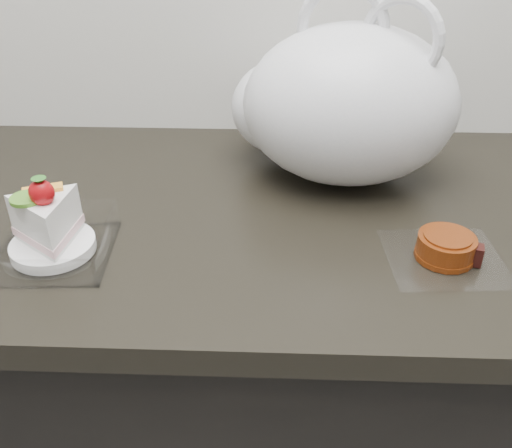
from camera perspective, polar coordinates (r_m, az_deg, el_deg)
The scene contains 4 objects.
counter at distance 1.19m, azimuth -0.95°, elevation -17.09°, with size 2.04×0.64×0.90m.
cake_tray at distance 0.82m, azimuth -19.88°, elevation -0.91°, with size 0.17×0.17×0.12m.
mooncake_wrap at distance 0.82m, azimuth 18.51°, elevation -2.41°, with size 0.17×0.16×0.04m.
plastic_bag at distance 0.96m, azimuth 8.17°, elevation 11.74°, with size 0.43×0.38×0.32m.
Camera 1 is at (0.05, 0.91, 1.36)m, focal length 40.00 mm.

